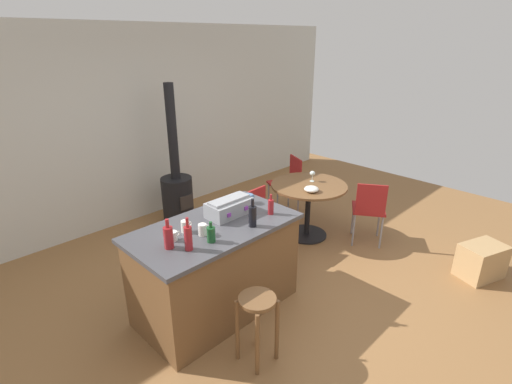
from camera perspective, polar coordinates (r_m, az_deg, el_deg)
ground_plane at (r=4.23m, az=3.88°, el=-14.54°), size 8.80×8.80×0.00m
back_wall at (r=5.73m, az=-17.36°, el=9.28°), size 8.00×0.10×2.70m
kitchen_island at (r=3.77m, az=-5.92°, el=-11.12°), size 1.56×0.84×0.92m
wooden_stool at (r=3.24m, az=0.18°, el=-17.83°), size 0.30×0.30×0.61m
dining_table at (r=5.10m, az=7.75°, el=-0.71°), size 0.99×0.99×0.74m
folding_chair_near at (r=5.80m, az=4.75°, el=1.68°), size 0.53×0.53×0.86m
folding_chair_far at (r=4.57m, az=0.89°, el=-4.08°), size 0.41×0.41×0.86m
folding_chair_left at (r=5.07m, az=16.38°, el=-2.21°), size 0.55×0.55×0.86m
wood_stove at (r=5.60m, az=-11.59°, el=0.29°), size 0.44×0.45×1.97m
toolbox at (r=3.70m, az=-4.00°, el=-2.23°), size 0.44×0.25×0.17m
bottle_0 at (r=3.20m, az=-12.81°, el=-6.50°), size 0.08×0.08×0.26m
bottle_1 at (r=3.71m, az=2.20°, el=-2.15°), size 0.06×0.06×0.20m
bottle_2 at (r=3.47m, az=-0.51°, el=-3.52°), size 0.07×0.07×0.27m
bottle_3 at (r=3.25m, az=-6.66°, el=-6.19°), size 0.07×0.07×0.18m
bottle_4 at (r=3.14m, az=-9.98°, el=-6.65°), size 0.07×0.07×0.28m
cup_0 at (r=3.37m, az=-7.88°, el=-5.52°), size 0.11×0.07×0.10m
cup_1 at (r=3.34m, az=-12.13°, el=-6.35°), size 0.11×0.07×0.08m
cup_2 at (r=3.44m, az=-10.39°, el=-5.01°), size 0.11×0.07×0.11m
cup_3 at (r=3.96m, az=-1.05°, el=-1.00°), size 0.12×0.09×0.10m
wine_glass at (r=5.12m, az=8.34°, el=2.70°), size 0.07×0.07×0.14m
serving_bowl at (r=4.79m, az=8.19°, el=0.44°), size 0.18×0.18×0.07m
cardboard_box at (r=5.03m, az=30.34°, el=-8.78°), size 0.56×0.47×0.39m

